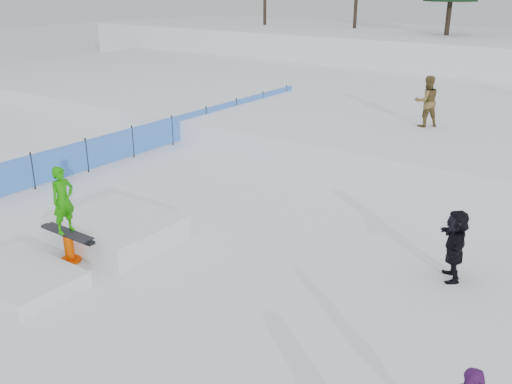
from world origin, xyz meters
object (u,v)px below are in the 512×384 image
Objects in this scene: spectator_dark at (455,245)px; jib_rail_feature at (91,239)px; safety_fence at (172,130)px; walker_olive at (427,101)px.

jib_rail_feature reaches higher than spectator_dark.
safety_fence is at bearing 121.57° from jib_rail_feature.
safety_fence is 10.81× the size of spectator_dark.
spectator_dark is (11.36, -3.96, 0.19)m from safety_fence.
jib_rail_feature is (4.52, -7.36, -0.25)m from safety_fence.
safety_fence is at bearing -133.42° from spectator_dark.
spectator_dark is at bearing 26.44° from jib_rail_feature.
jib_rail_feature is (-2.97, -12.22, -1.38)m from walker_olive.
safety_fence is 3.64× the size of jib_rail_feature.
spectator_dark is at bearing 69.46° from walker_olive.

